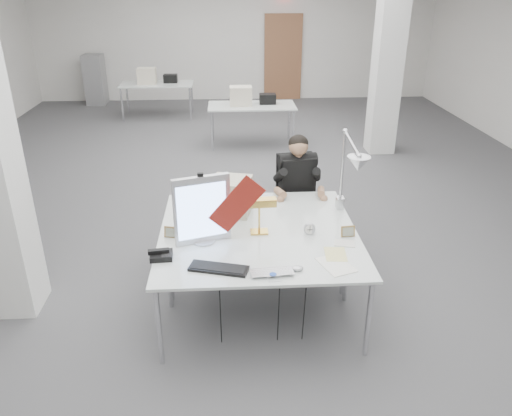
{
  "coord_description": "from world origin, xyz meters",
  "views": [
    {
      "loc": [
        -0.26,
        -6.11,
        2.86
      ],
      "look_at": [
        -0.02,
        -2.0,
        0.97
      ],
      "focal_mm": 35.0,
      "sensor_mm": 36.0,
      "label": 1
    }
  ],
  "objects_px": {
    "architect_lamp": "(348,178)",
    "desk_phone": "(161,256)",
    "beige_monitor": "(231,196)",
    "office_chair": "(296,208)",
    "laptop": "(273,276)",
    "seated_person": "(297,174)",
    "desk_main": "(262,257)",
    "monitor": "(202,210)",
    "bankers_lamp": "(259,218)"
  },
  "relations": [
    {
      "from": "desk_phone",
      "to": "desk_main",
      "type": "bearing_deg",
      "value": -4.49
    },
    {
      "from": "office_chair",
      "to": "beige_monitor",
      "type": "xyz_separation_m",
      "value": [
        -0.74,
        -0.69,
        0.46
      ]
    },
    {
      "from": "bankers_lamp",
      "to": "desk_phone",
      "type": "distance_m",
      "value": 0.94
    },
    {
      "from": "laptop",
      "to": "bankers_lamp",
      "type": "relative_size",
      "value": 1.11
    },
    {
      "from": "office_chair",
      "to": "architect_lamp",
      "type": "relative_size",
      "value": 1.11
    },
    {
      "from": "bankers_lamp",
      "to": "office_chair",
      "type": "bearing_deg",
      "value": 63.75
    },
    {
      "from": "monitor",
      "to": "desk_main",
      "type": "bearing_deg",
      "value": -47.17
    },
    {
      "from": "desk_main",
      "to": "architect_lamp",
      "type": "height_order",
      "value": "architect_lamp"
    },
    {
      "from": "office_chair",
      "to": "bankers_lamp",
      "type": "bearing_deg",
      "value": -120.78
    },
    {
      "from": "desk_main",
      "to": "desk_phone",
      "type": "relative_size",
      "value": 9.88
    },
    {
      "from": "laptop",
      "to": "desk_phone",
      "type": "bearing_deg",
      "value": 153.53
    },
    {
      "from": "desk_main",
      "to": "desk_phone",
      "type": "xyz_separation_m",
      "value": [
        -0.83,
        0.01,
        0.04
      ]
    },
    {
      "from": "laptop",
      "to": "architect_lamp",
      "type": "distance_m",
      "value": 1.33
    },
    {
      "from": "monitor",
      "to": "beige_monitor",
      "type": "distance_m",
      "value": 0.67
    },
    {
      "from": "seated_person",
      "to": "monitor",
      "type": "xyz_separation_m",
      "value": [
        -1.0,
        -1.24,
        0.16
      ]
    },
    {
      "from": "desk_main",
      "to": "monitor",
      "type": "xyz_separation_m",
      "value": [
        -0.5,
        0.28,
        0.32
      ]
    },
    {
      "from": "office_chair",
      "to": "monitor",
      "type": "height_order",
      "value": "monitor"
    },
    {
      "from": "laptop",
      "to": "monitor",
      "type": "bearing_deg",
      "value": 127.02
    },
    {
      "from": "desk_main",
      "to": "monitor",
      "type": "height_order",
      "value": "monitor"
    },
    {
      "from": "monitor",
      "to": "seated_person",
      "type": "bearing_deg",
      "value": 33.58
    },
    {
      "from": "desk_main",
      "to": "office_chair",
      "type": "height_order",
      "value": "office_chair"
    },
    {
      "from": "monitor",
      "to": "architect_lamp",
      "type": "relative_size",
      "value": 0.73
    },
    {
      "from": "monitor",
      "to": "bankers_lamp",
      "type": "bearing_deg",
      "value": -2.06
    },
    {
      "from": "seated_person",
      "to": "bankers_lamp",
      "type": "xyz_separation_m",
      "value": [
        -0.5,
        -1.1,
        0.01
      ]
    },
    {
      "from": "laptop",
      "to": "seated_person",
      "type": "bearing_deg",
      "value": 71.62
    },
    {
      "from": "seated_person",
      "to": "bankers_lamp",
      "type": "bearing_deg",
      "value": -121.72
    },
    {
      "from": "desk_phone",
      "to": "architect_lamp",
      "type": "bearing_deg",
      "value": 17.35
    },
    {
      "from": "seated_person",
      "to": "desk_phone",
      "type": "distance_m",
      "value": 2.02
    },
    {
      "from": "bankers_lamp",
      "to": "architect_lamp",
      "type": "height_order",
      "value": "architect_lamp"
    },
    {
      "from": "seated_person",
      "to": "monitor",
      "type": "relative_size",
      "value": 1.43
    },
    {
      "from": "laptop",
      "to": "architect_lamp",
      "type": "relative_size",
      "value": 0.4
    },
    {
      "from": "monitor",
      "to": "desk_phone",
      "type": "distance_m",
      "value": 0.52
    },
    {
      "from": "seated_person",
      "to": "architect_lamp",
      "type": "bearing_deg",
      "value": -75.49
    },
    {
      "from": "beige_monitor",
      "to": "architect_lamp",
      "type": "relative_size",
      "value": 0.44
    },
    {
      "from": "desk_phone",
      "to": "architect_lamp",
      "type": "xyz_separation_m",
      "value": [
        1.68,
        0.64,
        0.4
      ]
    },
    {
      "from": "bankers_lamp",
      "to": "beige_monitor",
      "type": "xyz_separation_m",
      "value": [
        -0.24,
        0.46,
        0.02
      ]
    },
    {
      "from": "seated_person",
      "to": "architect_lamp",
      "type": "height_order",
      "value": "architect_lamp"
    },
    {
      "from": "office_chair",
      "to": "seated_person",
      "type": "relative_size",
      "value": 1.06
    },
    {
      "from": "desk_main",
      "to": "laptop",
      "type": "bearing_deg",
      "value": -79.42
    },
    {
      "from": "seated_person",
      "to": "monitor",
      "type": "height_order",
      "value": "monitor"
    },
    {
      "from": "monitor",
      "to": "desk_phone",
      "type": "xyz_separation_m",
      "value": [
        -0.34,
        -0.27,
        -0.28
      ]
    },
    {
      "from": "beige_monitor",
      "to": "architect_lamp",
      "type": "height_order",
      "value": "architect_lamp"
    },
    {
      "from": "monitor",
      "to": "laptop",
      "type": "height_order",
      "value": "monitor"
    },
    {
      "from": "desk_main",
      "to": "seated_person",
      "type": "distance_m",
      "value": 1.61
    },
    {
      "from": "desk_phone",
      "to": "architect_lamp",
      "type": "distance_m",
      "value": 1.85
    },
    {
      "from": "seated_person",
      "to": "laptop",
      "type": "distance_m",
      "value": 1.91
    },
    {
      "from": "office_chair",
      "to": "monitor",
      "type": "relative_size",
      "value": 1.52
    },
    {
      "from": "office_chair",
      "to": "beige_monitor",
      "type": "distance_m",
      "value": 1.11
    },
    {
      "from": "architect_lamp",
      "to": "desk_phone",
      "type": "bearing_deg",
      "value": -152.51
    },
    {
      "from": "laptop",
      "to": "bankers_lamp",
      "type": "height_order",
      "value": "bankers_lamp"
    }
  ]
}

